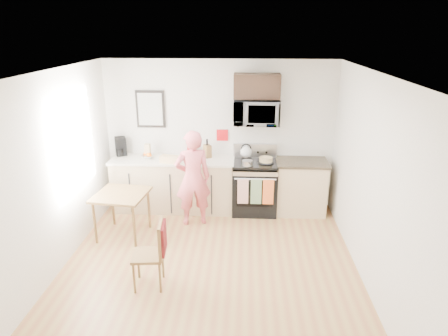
# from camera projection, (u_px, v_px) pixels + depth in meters

# --- Properties ---
(floor) EXTENTS (4.60, 4.60, 0.00)m
(floor) POSITION_uv_depth(u_px,v_px,m) (209.00, 274.00, 5.29)
(floor) COLOR #9B613C
(floor) RESTS_ON ground
(back_wall) EXTENTS (4.00, 0.04, 2.60)m
(back_wall) POSITION_uv_depth(u_px,v_px,m) (220.00, 135.00, 7.03)
(back_wall) COLOR white
(back_wall) RESTS_ON floor
(front_wall) EXTENTS (4.00, 0.04, 2.60)m
(front_wall) POSITION_uv_depth(u_px,v_px,m) (175.00, 308.00, 2.70)
(front_wall) COLOR white
(front_wall) RESTS_ON floor
(left_wall) EXTENTS (0.04, 4.60, 2.60)m
(left_wall) POSITION_uv_depth(u_px,v_px,m) (47.00, 180.00, 4.96)
(left_wall) COLOR white
(left_wall) RESTS_ON floor
(right_wall) EXTENTS (0.04, 4.60, 2.60)m
(right_wall) POSITION_uv_depth(u_px,v_px,m) (374.00, 186.00, 4.76)
(right_wall) COLOR white
(right_wall) RESTS_ON floor
(ceiling) EXTENTS (4.00, 4.60, 0.04)m
(ceiling) POSITION_uv_depth(u_px,v_px,m) (206.00, 74.00, 4.43)
(ceiling) COLOR white
(ceiling) RESTS_ON back_wall
(window) EXTENTS (0.06, 1.40, 1.50)m
(window) POSITION_uv_depth(u_px,v_px,m) (74.00, 143.00, 5.63)
(window) COLOR white
(window) RESTS_ON left_wall
(cabinet_left) EXTENTS (2.10, 0.60, 0.90)m
(cabinet_left) POSITION_uv_depth(u_px,v_px,m) (174.00, 185.00, 7.07)
(cabinet_left) COLOR tan
(cabinet_left) RESTS_ON floor
(countertop_left) EXTENTS (2.14, 0.64, 0.04)m
(countertop_left) POSITION_uv_depth(u_px,v_px,m) (173.00, 160.00, 6.91)
(countertop_left) COLOR silver
(countertop_left) RESTS_ON cabinet_left
(cabinet_right) EXTENTS (0.84, 0.60, 0.90)m
(cabinet_right) POSITION_uv_depth(u_px,v_px,m) (300.00, 188.00, 6.95)
(cabinet_right) COLOR tan
(cabinet_right) RESTS_ON floor
(countertop_right) EXTENTS (0.88, 0.64, 0.04)m
(countertop_right) POSITION_uv_depth(u_px,v_px,m) (302.00, 162.00, 6.80)
(countertop_right) COLOR black
(countertop_right) RESTS_ON cabinet_right
(range) EXTENTS (0.76, 0.70, 1.16)m
(range) POSITION_uv_depth(u_px,v_px,m) (254.00, 188.00, 6.98)
(range) COLOR black
(range) RESTS_ON floor
(microwave) EXTENTS (0.76, 0.51, 0.42)m
(microwave) POSITION_uv_depth(u_px,v_px,m) (256.00, 112.00, 6.63)
(microwave) COLOR #BABABF
(microwave) RESTS_ON back_wall
(upper_cabinet) EXTENTS (0.76, 0.35, 0.40)m
(upper_cabinet) POSITION_uv_depth(u_px,v_px,m) (257.00, 86.00, 6.54)
(upper_cabinet) COLOR black
(upper_cabinet) RESTS_ON back_wall
(wall_art) EXTENTS (0.50, 0.04, 0.65)m
(wall_art) POSITION_uv_depth(u_px,v_px,m) (150.00, 109.00, 6.92)
(wall_art) COLOR black
(wall_art) RESTS_ON back_wall
(wall_trivet) EXTENTS (0.20, 0.02, 0.20)m
(wall_trivet) POSITION_uv_depth(u_px,v_px,m) (222.00, 135.00, 7.01)
(wall_trivet) COLOR #B70F15
(wall_trivet) RESTS_ON back_wall
(person) EXTENTS (0.66, 0.52, 1.59)m
(person) POSITION_uv_depth(u_px,v_px,m) (193.00, 178.00, 6.41)
(person) COLOR #D43A4A
(person) RESTS_ON floor
(dining_table) EXTENTS (0.75, 0.75, 0.70)m
(dining_table) POSITION_uv_depth(u_px,v_px,m) (121.00, 198.00, 6.09)
(dining_table) COLOR brown
(dining_table) RESTS_ON floor
(chair) EXTENTS (0.44, 0.40, 0.88)m
(chair) POSITION_uv_depth(u_px,v_px,m) (157.00, 245.00, 4.89)
(chair) COLOR brown
(chair) RESTS_ON floor
(knife_block) EXTENTS (0.16, 0.17, 0.22)m
(knife_block) POSITION_uv_depth(u_px,v_px,m) (207.00, 151.00, 6.95)
(knife_block) COLOR brown
(knife_block) RESTS_ON countertop_left
(utensil_crock) EXTENTS (0.12, 0.12, 0.37)m
(utensil_crock) POSITION_uv_depth(u_px,v_px,m) (191.00, 147.00, 7.05)
(utensil_crock) COLOR #B70F15
(utensil_crock) RESTS_ON countertop_left
(fruit_bowl) EXTENTS (0.26, 0.26, 0.11)m
(fruit_bowl) POSITION_uv_depth(u_px,v_px,m) (147.00, 156.00, 6.93)
(fruit_bowl) COLOR white
(fruit_bowl) RESTS_ON countertop_left
(milk_carton) EXTENTS (0.09, 0.09, 0.24)m
(milk_carton) POSITION_uv_depth(u_px,v_px,m) (148.00, 151.00, 6.95)
(milk_carton) COLOR #D4AE7F
(milk_carton) RESTS_ON countertop_left
(coffee_maker) EXTENTS (0.25, 0.30, 0.32)m
(coffee_maker) POSITION_uv_depth(u_px,v_px,m) (121.00, 147.00, 7.06)
(coffee_maker) COLOR black
(coffee_maker) RESTS_ON countertop_left
(bread_bag) EXTENTS (0.35, 0.22, 0.12)m
(bread_bag) POSITION_uv_depth(u_px,v_px,m) (170.00, 159.00, 6.69)
(bread_bag) COLOR tan
(bread_bag) RESTS_ON countertop_left
(cake) EXTENTS (0.27, 0.27, 0.09)m
(cake) POSITION_uv_depth(u_px,v_px,m) (266.00, 160.00, 6.75)
(cake) COLOR black
(cake) RESTS_ON range
(kettle) EXTENTS (0.20, 0.20, 0.26)m
(kettle) POSITION_uv_depth(u_px,v_px,m) (246.00, 152.00, 6.98)
(kettle) COLOR white
(kettle) RESTS_ON range
(pot) EXTENTS (0.17, 0.29, 0.09)m
(pot) POSITION_uv_depth(u_px,v_px,m) (247.00, 163.00, 6.60)
(pot) COLOR #BABABF
(pot) RESTS_ON range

